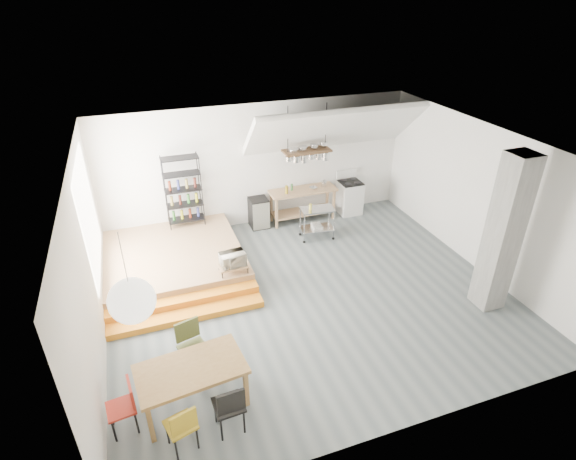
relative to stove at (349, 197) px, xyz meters
name	(u,v)px	position (x,y,z in m)	size (l,w,h in m)	color
floor	(308,293)	(-2.50, -3.16, -0.48)	(8.00, 8.00, 0.00)	#545E61
wall_back	(259,166)	(-2.50, 0.34, 1.12)	(8.00, 0.04, 3.20)	silver
wall_left	(88,265)	(-6.50, -3.16, 1.12)	(0.04, 7.00, 3.20)	silver
wall_right	(479,197)	(1.50, -3.16, 1.12)	(0.04, 7.00, 3.20)	silver
ceiling	(312,147)	(-2.50, -3.16, 2.72)	(8.00, 7.00, 0.02)	white
slope_ceiling	(334,129)	(-0.70, -0.26, 2.07)	(4.40, 1.80, 0.15)	white
window_pane	(89,216)	(-6.48, -1.66, 1.32)	(0.02, 2.50, 2.20)	white
platform	(174,259)	(-5.00, -1.16, -0.28)	(3.00, 3.00, 0.40)	#A67D53
step_lower	(188,315)	(-5.00, -3.11, -0.41)	(3.00, 0.35, 0.13)	orange
step_upper	(185,302)	(-5.00, -2.76, -0.35)	(3.00, 0.35, 0.27)	orange
concrete_column	(503,234)	(0.80, -4.66, 1.12)	(0.50, 0.50, 3.20)	slate
kitchen_counter	(303,199)	(-1.40, -0.01, 0.15)	(1.80, 0.60, 0.91)	#A67D53
stove	(349,197)	(0.00, 0.00, 0.00)	(0.60, 0.60, 1.18)	white
pot_rack	(308,154)	(-1.37, -0.23, 1.50)	(1.20, 0.50, 1.43)	#3E2B18
wire_shelving	(183,190)	(-4.50, 0.04, 0.85)	(0.88, 0.38, 1.80)	black
microwave_shelf	(233,265)	(-3.90, -2.41, 0.07)	(0.60, 0.40, 0.16)	#A67D53
paper_lantern	(132,301)	(-5.79, -5.24, 1.72)	(0.60, 0.60, 0.60)	white
dining_table	(191,372)	(-5.19, -5.18, 0.19)	(1.67, 1.06, 0.75)	olive
chair_mustard	(182,425)	(-5.45, -5.92, 0.03)	(0.48, 0.48, 0.85)	#AC8C1D
chair_black	(230,405)	(-4.77, -5.85, 0.07)	(0.44, 0.44, 0.91)	black
chair_olive	(191,343)	(-5.09, -4.44, 0.08)	(0.53, 0.53, 0.94)	#4F5829
chair_red	(125,403)	(-6.16, -5.28, 0.03)	(0.43, 0.43, 0.85)	#B22619
rolling_cart	(317,219)	(-1.42, -1.04, 0.05)	(0.88, 0.56, 0.82)	silver
mini_fridge	(259,213)	(-2.63, 0.04, -0.08)	(0.47, 0.47, 0.81)	black
microwave	(233,259)	(-3.90, -2.41, 0.23)	(0.51, 0.35, 0.28)	beige
bowl	(313,188)	(-1.13, -0.06, 0.45)	(0.20, 0.20, 0.05)	silver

